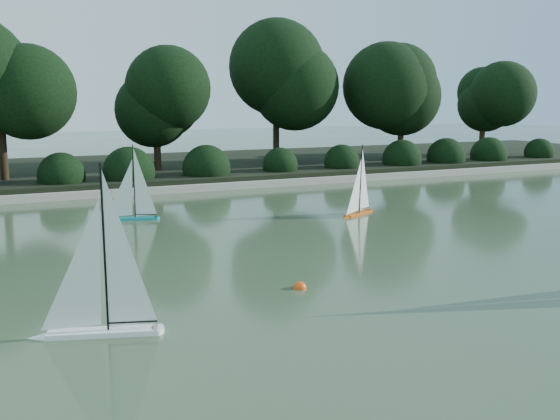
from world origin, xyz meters
name	(u,v)px	position (x,y,z in m)	size (l,w,h in m)	color
ground	(310,303)	(0.00, 0.00, 0.00)	(80.00, 80.00, 0.00)	#324529
pond_coping	(141,191)	(0.00, 9.00, 0.09)	(40.00, 0.35, 0.18)	gray
far_bank	(113,171)	(0.00, 13.00, 0.15)	(40.00, 8.00, 0.30)	black
tree_line	(163,87)	(1.23, 11.44, 2.64)	(26.31, 3.93, 4.39)	black
shrub_hedge	(133,172)	(0.00, 9.90, 0.45)	(29.10, 1.10, 1.10)	black
sailboat_white_a	(91,308)	(-2.41, 0.02, 0.29)	(1.33, 0.57, 1.83)	white
sailboat_orange	(356,204)	(3.35, 4.48, 0.24)	(1.02, 0.67, 1.50)	#CE560F
sailboat_teal	(128,207)	(-0.91, 5.90, 0.24)	(1.12, 0.49, 1.55)	teal
race_buoy	(300,288)	(0.15, 0.57, 0.00)	(0.17, 0.17, 0.17)	#E7450C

